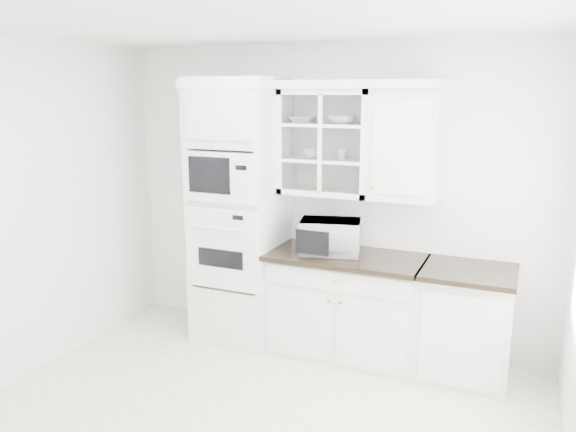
% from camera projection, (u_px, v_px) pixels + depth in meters
% --- Properties ---
extents(room_shell, '(4.00, 3.50, 2.70)m').
position_uv_depth(room_shell, '(265.00, 166.00, 3.80)').
color(room_shell, white).
rests_on(room_shell, ground).
extents(oven_column, '(0.76, 0.68, 2.40)m').
position_uv_depth(oven_column, '(239.00, 213.00, 5.10)').
color(oven_column, white).
rests_on(oven_column, ground).
extents(base_cabinet_run, '(1.32, 0.67, 0.92)m').
position_uv_depth(base_cabinet_run, '(346.00, 304.00, 4.89)').
color(base_cabinet_run, white).
rests_on(base_cabinet_run, ground).
extents(extra_base_cabinet, '(0.72, 0.67, 0.92)m').
position_uv_depth(extra_base_cabinet, '(465.00, 323.00, 4.50)').
color(extra_base_cabinet, white).
rests_on(extra_base_cabinet, ground).
extents(upper_cabinet_glass, '(0.80, 0.33, 0.90)m').
position_uv_depth(upper_cabinet_glass, '(327.00, 142.00, 4.81)').
color(upper_cabinet_glass, white).
rests_on(upper_cabinet_glass, room_shell).
extents(upper_cabinet_solid, '(0.55, 0.33, 0.90)m').
position_uv_depth(upper_cabinet_solid, '(405.00, 145.00, 4.55)').
color(upper_cabinet_solid, white).
rests_on(upper_cabinet_solid, room_shell).
extents(crown_molding, '(2.14, 0.38, 0.07)m').
position_uv_depth(crown_molding, '(315.00, 85.00, 4.72)').
color(crown_molding, white).
rests_on(crown_molding, room_shell).
extents(countertop_microwave, '(0.59, 0.53, 0.29)m').
position_uv_depth(countertop_microwave, '(330.00, 236.00, 4.80)').
color(countertop_microwave, white).
rests_on(countertop_microwave, base_cabinet_run).
extents(bowl_a, '(0.28, 0.28, 0.06)m').
position_uv_depth(bowl_a, '(302.00, 120.00, 4.85)').
color(bowl_a, white).
rests_on(bowl_a, upper_cabinet_glass).
extents(bowl_b, '(0.29, 0.29, 0.07)m').
position_uv_depth(bowl_b, '(341.00, 120.00, 4.70)').
color(bowl_b, white).
rests_on(bowl_b, upper_cabinet_glass).
extents(cup_a, '(0.13, 0.13, 0.09)m').
position_uv_depth(cup_a, '(310.00, 153.00, 4.87)').
color(cup_a, white).
rests_on(cup_a, upper_cabinet_glass).
extents(cup_b, '(0.12, 0.12, 0.09)m').
position_uv_depth(cup_b, '(342.00, 154.00, 4.78)').
color(cup_b, white).
rests_on(cup_b, upper_cabinet_glass).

